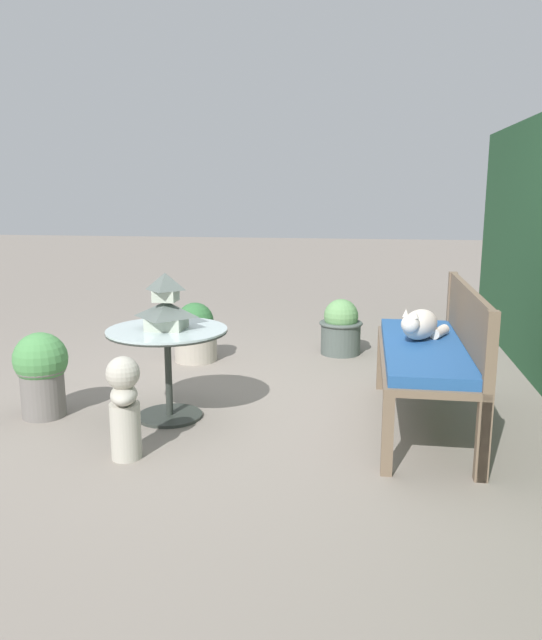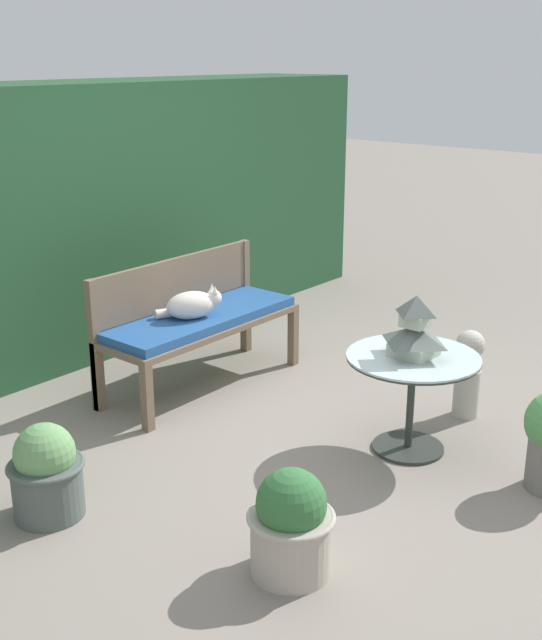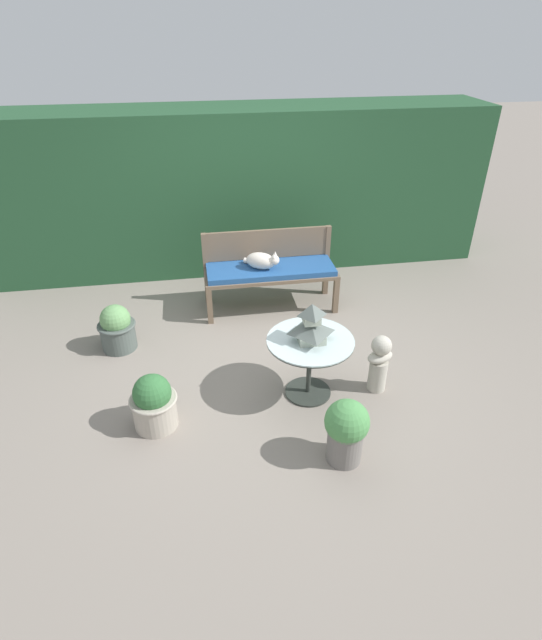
{
  "view_description": "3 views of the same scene",
  "coord_description": "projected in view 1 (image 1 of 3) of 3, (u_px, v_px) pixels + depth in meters",
  "views": [
    {
      "loc": [
        3.98,
        0.67,
        1.45
      ],
      "look_at": [
        0.19,
        0.09,
        0.65
      ],
      "focal_mm": 35.0,
      "sensor_mm": 36.0,
      "label": 1
    },
    {
      "loc": [
        -3.5,
        -2.65,
        2.22
      ],
      "look_at": [
        0.39,
        0.58,
        0.53
      ],
      "focal_mm": 45.0,
      "sensor_mm": 36.0,
      "label": 2
    },
    {
      "loc": [
        -0.63,
        -4.01,
        3.0
      ],
      "look_at": [
        0.06,
        0.14,
        0.39
      ],
      "focal_mm": 28.0,
      "sensor_mm": 36.0,
      "label": 3
    }
  ],
  "objects": [
    {
      "name": "garden_bust",
      "position": [
        124.0,
        405.0,
        3.38
      ],
      "size": [
        0.29,
        0.22,
        0.58
      ],
      "rotation": [
        0.0,
        0.0,
        0.34
      ],
      "color": "#B7B2A3",
      "rests_on": "ground"
    },
    {
      "name": "pagoda_birdhouse",
      "position": [
        166.0,
        305.0,
        3.9
      ],
      "size": [
        0.3,
        0.3,
        0.36
      ],
      "color": "#B2BCA8",
      "rests_on": "patio_table"
    },
    {
      "name": "potted_plant_bench_right",
      "position": [
        41.0,
        371.0,
        4.01
      ],
      "size": [
        0.34,
        0.34,
        0.56
      ],
      "color": "slate",
      "rests_on": "ground"
    },
    {
      "name": "garden_bench",
      "position": [
        424.0,
        355.0,
        3.81
      ],
      "size": [
        1.51,
        0.53,
        0.53
      ],
      "color": "brown",
      "rests_on": "ground"
    },
    {
      "name": "bench_backrest",
      "position": [
        467.0,
        327.0,
        3.74
      ],
      "size": [
        1.51,
        0.06,
        0.88
      ],
      "color": "brown",
      "rests_on": "ground"
    },
    {
      "name": "ground",
      "position": [
        262.0,
        407.0,
        4.25
      ],
      "size": [
        30.0,
        30.0,
        0.0
      ],
      "primitive_type": "plane",
      "color": "gray"
    },
    {
      "name": "patio_table",
      "position": [
        168.0,
        348.0,
        3.96
      ],
      "size": [
        0.76,
        0.76,
        0.59
      ],
      "color": "#2D332D",
      "rests_on": "ground"
    },
    {
      "name": "potted_plant_table_far",
      "position": [
        195.0,
        333.0,
        5.35
      ],
      "size": [
        0.4,
        0.4,
        0.51
      ],
      "color": "#ADA393",
      "rests_on": "ground"
    },
    {
      "name": "potted_plant_path_edge",
      "position": [
        341.0,
        328.0,
        5.57
      ],
      "size": [
        0.39,
        0.39,
        0.5
      ],
      "color": "#4C5651",
      "rests_on": "ground"
    },
    {
      "name": "cat",
      "position": [
        420.0,
        325.0,
        3.88
      ],
      "size": [
        0.39,
        0.36,
        0.22
      ],
      "rotation": [
        0.0,
        0.0,
        -0.46
      ],
      "color": "silver",
      "rests_on": "garden_bench"
    }
  ]
}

